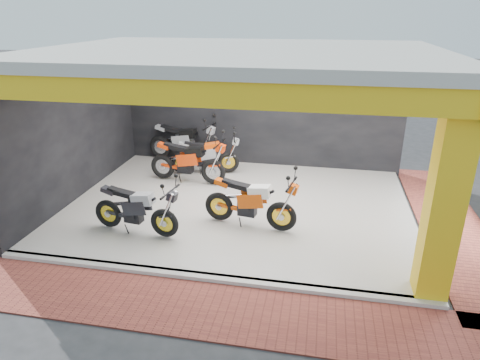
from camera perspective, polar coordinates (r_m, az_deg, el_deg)
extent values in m
plane|color=#2D2D30|center=(8.61, -2.78, -9.34)|extent=(80.00, 80.00, 0.00)
cube|color=silver|center=(10.31, -0.15, -3.48)|extent=(8.00, 6.00, 0.10)
cube|color=beige|center=(9.37, -0.17, 16.57)|extent=(8.40, 6.40, 0.20)
cube|color=black|center=(12.68, 2.61, 9.44)|extent=(8.20, 0.20, 3.50)
cube|color=black|center=(11.23, -21.28, 6.37)|extent=(0.20, 6.20, 3.50)
cube|color=yellow|center=(7.21, 25.70, -2.48)|extent=(0.50, 0.50, 3.50)
cube|color=yellow|center=(6.52, -5.44, 11.55)|extent=(8.40, 0.30, 0.40)
cube|color=yellow|center=(9.48, 24.96, 12.85)|extent=(0.30, 6.40, 0.40)
cube|color=silver|center=(7.76, -4.62, -12.82)|extent=(8.00, 0.20, 0.10)
cube|color=#9C4133|center=(7.18, -6.33, -16.49)|extent=(9.00, 1.40, 0.03)
cube|color=#9C4133|center=(10.59, 26.37, -5.42)|extent=(1.40, 7.00, 0.03)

